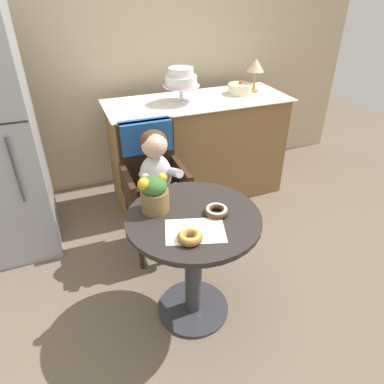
# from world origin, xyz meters

# --- Properties ---
(ground_plane) EXTENTS (8.00, 8.00, 0.00)m
(ground_plane) POSITION_xyz_m (0.00, 0.00, 0.00)
(ground_plane) COLOR #6B5B4C
(back_wall) EXTENTS (4.80, 0.10, 2.70)m
(back_wall) POSITION_xyz_m (0.00, 1.85, 1.35)
(back_wall) COLOR #C1AD8E
(back_wall) RESTS_ON ground
(cafe_table) EXTENTS (0.72, 0.72, 0.72)m
(cafe_table) POSITION_xyz_m (0.00, 0.00, 0.51)
(cafe_table) COLOR #282321
(cafe_table) RESTS_ON ground
(wicker_chair) EXTENTS (0.42, 0.45, 0.95)m
(wicker_chair) POSITION_xyz_m (-0.03, 0.75, 0.64)
(wicker_chair) COLOR #332114
(wicker_chair) RESTS_ON ground
(seated_child) EXTENTS (0.27, 0.32, 0.73)m
(seated_child) POSITION_xyz_m (-0.03, 0.59, 0.68)
(seated_child) COLOR silver
(seated_child) RESTS_ON ground
(paper_napkin) EXTENTS (0.34, 0.28, 0.00)m
(paper_napkin) POSITION_xyz_m (-0.04, -0.12, 0.72)
(paper_napkin) COLOR white
(paper_napkin) RESTS_ON cafe_table
(donut_front) EXTENTS (0.13, 0.13, 0.04)m
(donut_front) POSITION_xyz_m (0.12, -0.03, 0.74)
(donut_front) COLOR #4C2D19
(donut_front) RESTS_ON cafe_table
(donut_mid) EXTENTS (0.12, 0.12, 0.04)m
(donut_mid) POSITION_xyz_m (-0.09, -0.18, 0.74)
(donut_mid) COLOR #936033
(donut_mid) RESTS_ON cafe_table
(flower_vase) EXTENTS (0.16, 0.15, 0.21)m
(flower_vase) POSITION_xyz_m (-0.17, 0.13, 0.82)
(flower_vase) COLOR brown
(flower_vase) RESTS_ON cafe_table
(display_counter) EXTENTS (1.56, 0.62, 0.90)m
(display_counter) POSITION_xyz_m (0.55, 1.30, 0.45)
(display_counter) COLOR olive
(display_counter) RESTS_ON ground
(tiered_cake_stand) EXTENTS (0.30, 0.30, 0.27)m
(tiered_cake_stand) POSITION_xyz_m (0.40, 1.30, 1.08)
(tiered_cake_stand) COLOR silver
(tiered_cake_stand) RESTS_ON display_counter
(round_layer_cake) EXTENTS (0.21, 0.21, 0.11)m
(round_layer_cake) POSITION_xyz_m (0.96, 1.34, 0.94)
(round_layer_cake) COLOR beige
(round_layer_cake) RESTS_ON display_counter
(table_lamp) EXTENTS (0.15, 0.15, 0.28)m
(table_lamp) POSITION_xyz_m (1.11, 1.36, 1.12)
(table_lamp) COLOR #B28C47
(table_lamp) RESTS_ON display_counter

